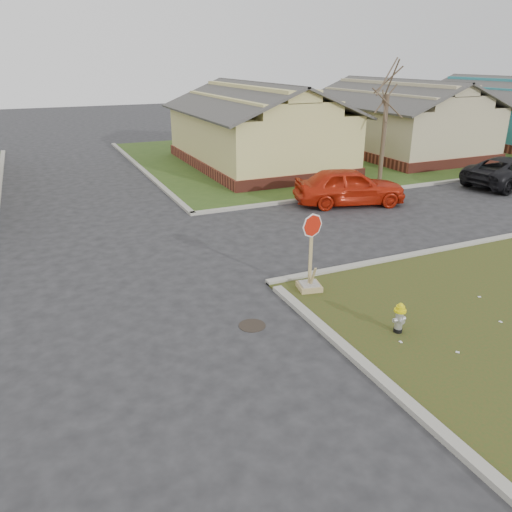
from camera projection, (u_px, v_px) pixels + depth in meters
name	position (u px, v px, depth m)	size (l,w,h in m)	color
ground	(155.00, 336.00, 11.35)	(120.00, 120.00, 0.00)	#242426
verge_far_right	(403.00, 147.00, 34.97)	(37.00, 19.00, 0.05)	#334F1C
curbs	(117.00, 260.00, 15.59)	(80.00, 40.00, 0.12)	#A5A295
manhole	(252.00, 325.00, 11.77)	(0.64, 0.64, 0.01)	black
side_house_yellow	(257.00, 127.00, 28.32)	(7.60, 11.60, 4.70)	brown
side_house_tan	(398.00, 119.00, 32.14)	(7.60, 11.60, 4.70)	brown
side_house_teal	(509.00, 112.00, 35.95)	(7.60, 11.60, 4.70)	brown
tree_mid_right	(383.00, 139.00, 24.53)	(0.22, 0.22, 4.20)	#49392A
fire_hydrant	(399.00, 316.00, 11.26)	(0.27, 0.27, 0.73)	black
stop_sign	(310.00, 273.00, 13.34)	(0.61, 0.59, 2.15)	tan
red_sedan	(349.00, 186.00, 21.18)	(1.87, 4.66, 1.59)	red
dark_pickup	(510.00, 172.00, 24.28)	(2.34, 5.08, 1.41)	black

